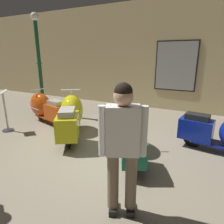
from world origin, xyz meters
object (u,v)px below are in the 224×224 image
(scooter_0, at_px, (45,107))
(scooter_2, at_px, (129,133))
(scooter_1, at_px, (71,115))
(lamppost, at_px, (40,67))
(visitor_1, at_px, (123,143))
(info_stanchion, at_px, (6,114))

(scooter_0, distance_m, scooter_2, 3.05)
(scooter_1, xyz_separation_m, scooter_2, (1.66, -0.28, -0.05))
(scooter_1, distance_m, lamppost, 2.41)
(scooter_0, xyz_separation_m, scooter_1, (1.31, -0.44, 0.06))
(visitor_1, bearing_deg, scooter_0, 32.69)
(visitor_1, distance_m, info_stanchion, 4.00)
(scooter_1, height_order, info_stanchion, scooter_1)
(visitor_1, height_order, info_stanchion, visitor_1)
(scooter_1, relative_size, scooter_2, 1.09)
(lamppost, bearing_deg, scooter_1, -26.93)
(lamppost, distance_m, visitor_1, 4.94)
(scooter_1, xyz_separation_m, info_stanchion, (-1.64, -0.56, -0.05))
(scooter_0, bearing_deg, info_stanchion, 85.68)
(scooter_0, xyz_separation_m, visitor_1, (3.46, -2.17, 0.52))
(scooter_1, height_order, lamppost, lamppost)
(scooter_2, bearing_deg, scooter_0, 48.73)
(lamppost, bearing_deg, scooter_2, -19.40)
(info_stanchion, bearing_deg, scooter_0, 71.48)
(scooter_1, distance_m, scooter_2, 1.68)
(lamppost, distance_m, info_stanchion, 1.92)
(lamppost, height_order, info_stanchion, lamppost)
(scooter_2, relative_size, lamppost, 0.52)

